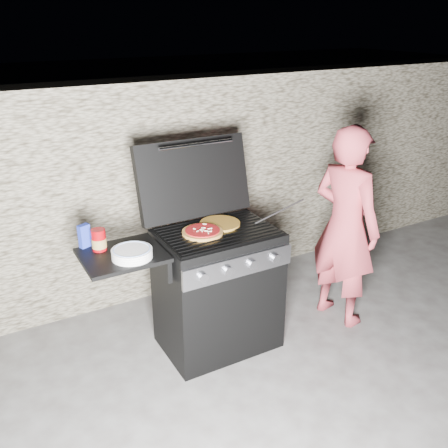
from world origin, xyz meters
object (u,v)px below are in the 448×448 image
pizza_topped (203,231)px  person (345,227)px  gas_grill (186,298)px  sauce_jar (99,240)px

pizza_topped → person: 1.15m
gas_grill → person: (1.27, -0.14, 0.32)m
gas_grill → person: bearing=-6.4°
person → sauce_jar: bearing=70.2°
gas_grill → sauce_jar: sauce_jar is taller
gas_grill → pizza_topped: (0.14, 0.01, 0.47)m
pizza_topped → sauce_jar: 0.68m
pizza_topped → gas_grill: bearing=-176.5°
gas_grill → pizza_topped: bearing=3.5°
pizza_topped → person: person is taller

